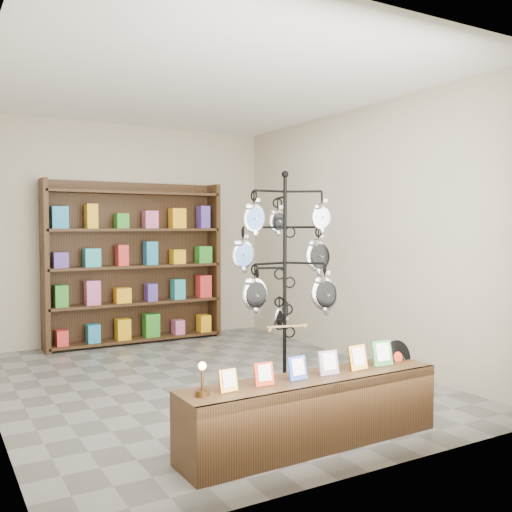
% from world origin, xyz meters
% --- Properties ---
extents(ground, '(5.00, 5.00, 0.00)m').
position_xyz_m(ground, '(0.00, 0.00, 0.00)').
color(ground, slate).
rests_on(ground, ground).
extents(room_envelope, '(5.00, 5.00, 5.00)m').
position_xyz_m(room_envelope, '(0.00, 0.00, 1.85)').
color(room_envelope, '#AEA68C').
rests_on(room_envelope, ground).
extents(display_tree, '(1.14, 1.12, 2.14)m').
position_xyz_m(display_tree, '(0.58, -0.58, 1.24)').
color(display_tree, black).
rests_on(display_tree, ground).
extents(front_shelf, '(2.06, 0.46, 0.73)m').
position_xyz_m(front_shelf, '(-0.05, -1.95, 0.25)').
color(front_shelf, black).
rests_on(front_shelf, ground).
extents(back_shelving, '(2.42, 0.36, 2.20)m').
position_xyz_m(back_shelving, '(0.00, 2.30, 1.03)').
color(back_shelving, black).
rests_on(back_shelving, ground).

